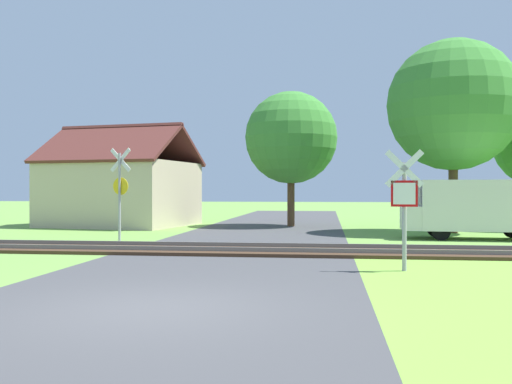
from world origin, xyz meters
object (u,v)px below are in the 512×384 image
at_px(house, 121,191).
at_px(tree_right, 453,105).
at_px(stop_sign_near, 404,201).
at_px(tree_center, 291,138).
at_px(crossing_sign_far, 120,187).
at_px(mail_truck, 473,206).

xyz_separation_m(house, tree_right, (16.12, -3.07, 3.72)).
height_order(stop_sign_near, house, house).
distance_m(house, tree_center, 9.27).
xyz_separation_m(house, tree_center, (8.84, 0.58, 2.72)).
bearing_deg(tree_right, crossing_sign_far, -156.27).
bearing_deg(crossing_sign_far, tree_center, 73.83).
bearing_deg(mail_truck, tree_center, 50.38).
relative_size(crossing_sign_far, tree_center, 0.49).
bearing_deg(house, mail_truck, -11.51).
bearing_deg(tree_center, stop_sign_near, -77.20).
height_order(house, tree_right, tree_right).
relative_size(stop_sign_near, tree_right, 0.33).
bearing_deg(crossing_sign_far, tree_right, 38.67).
bearing_deg(tree_right, tree_center, 153.35).
height_order(house, tree_center, tree_center).
height_order(house, mail_truck, house).
relative_size(house, tree_right, 0.95).
bearing_deg(tree_center, house, -176.26).
height_order(stop_sign_near, crossing_sign_far, crossing_sign_far).
bearing_deg(house, tree_right, -1.20).
distance_m(house, tree_right, 16.82).
bearing_deg(crossing_sign_far, mail_truck, 25.90).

